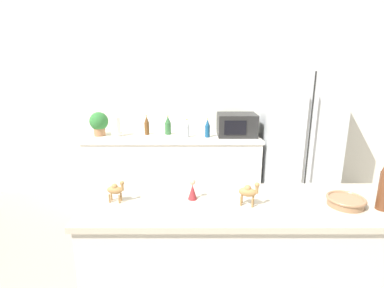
# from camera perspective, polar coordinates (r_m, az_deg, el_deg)

# --- Properties ---
(wall_back) EXTENTS (8.00, 0.06, 2.55)m
(wall_back) POSITION_cam_1_polar(r_m,az_deg,el_deg) (4.04, 1.61, 7.85)
(wall_back) COLOR silver
(wall_back) RESTS_ON ground_plane
(back_counter) EXTENTS (2.18, 0.63, 0.90)m
(back_counter) POSITION_cam_1_polar(r_m,az_deg,el_deg) (3.92, -3.28, -4.82)
(back_counter) COLOR white
(back_counter) RESTS_ON ground_plane
(refrigerator) EXTENTS (0.86, 0.72, 1.74)m
(refrigerator) POSITION_cam_1_polar(r_m,az_deg,el_deg) (3.96, 19.74, 0.83)
(refrigerator) COLOR silver
(refrigerator) RESTS_ON ground_plane
(bar_counter) EXTENTS (1.89, 0.56, 1.00)m
(bar_counter) POSITION_cam_1_polar(r_m,az_deg,el_deg) (2.07, 9.88, -23.42)
(bar_counter) COLOR beige
(bar_counter) RESTS_ON ground_plane
(potted_plant) EXTENTS (0.23, 0.23, 0.30)m
(potted_plant) POSITION_cam_1_polar(r_m,az_deg,el_deg) (3.94, -17.04, 3.92)
(potted_plant) COLOR #9E6B47
(potted_plant) RESTS_ON back_counter
(paper_towel_roll) EXTENTS (0.11, 0.11, 0.25)m
(paper_towel_roll) POSITION_cam_1_polar(r_m,az_deg,el_deg) (3.85, -14.05, 3.20)
(paper_towel_roll) COLOR white
(paper_towel_roll) RESTS_ON back_counter
(microwave) EXTENTS (0.48, 0.37, 0.28)m
(microwave) POSITION_cam_1_polar(r_m,az_deg,el_deg) (3.82, 8.77, 3.63)
(microwave) COLOR black
(microwave) RESTS_ON back_counter
(back_bottle_0) EXTENTS (0.07, 0.07, 0.23)m
(back_bottle_0) POSITION_cam_1_polar(r_m,az_deg,el_deg) (3.69, -0.74, 2.92)
(back_bottle_0) COLOR #B2B7BC
(back_bottle_0) RESTS_ON back_counter
(back_bottle_1) EXTENTS (0.06, 0.06, 0.25)m
(back_bottle_1) POSITION_cam_1_polar(r_m,az_deg,el_deg) (3.88, -8.36, 3.53)
(back_bottle_1) COLOR brown
(back_bottle_1) RESTS_ON back_counter
(back_bottle_2) EXTENTS (0.06, 0.06, 0.23)m
(back_bottle_2) POSITION_cam_1_polar(r_m,az_deg,el_deg) (3.71, 3.21, 2.98)
(back_bottle_2) COLOR navy
(back_bottle_2) RESTS_ON back_counter
(back_bottle_3) EXTENTS (0.08, 0.08, 0.24)m
(back_bottle_3) POSITION_cam_1_polar(r_m,az_deg,el_deg) (3.86, -4.35, 3.53)
(back_bottle_3) COLOR #2D6033
(back_bottle_3) RESTS_ON back_counter
(fruit_bowl) EXTENTS (0.21, 0.21, 0.05)m
(fruit_bowl) POSITION_cam_1_polar(r_m,az_deg,el_deg) (1.93, 27.49, -9.66)
(fruit_bowl) COLOR #8C6647
(fruit_bowl) RESTS_ON bar_counter
(camel_figurine) EXTENTS (0.12, 0.08, 0.15)m
(camel_figurine) POSITION_cam_1_polar(r_m,az_deg,el_deg) (1.74, 10.95, -8.90)
(camel_figurine) COLOR olive
(camel_figurine) RESTS_ON bar_counter
(camel_figurine_second) EXTENTS (0.11, 0.06, 0.13)m
(camel_figurine_second) POSITION_cam_1_polar(r_m,az_deg,el_deg) (1.80, -14.12, -8.38)
(camel_figurine_second) COLOR olive
(camel_figurine_second) RESTS_ON bar_counter
(wise_man_figurine_crimson) EXTENTS (0.05, 0.05, 0.13)m
(wise_man_figurine_crimson) POSITION_cam_1_polar(r_m,az_deg,el_deg) (1.79, 0.34, -8.87)
(wise_man_figurine_crimson) COLOR maroon
(wise_man_figurine_crimson) RESTS_ON bar_counter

